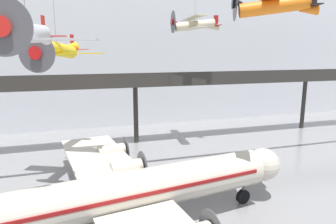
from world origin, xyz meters
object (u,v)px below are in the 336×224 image
(suspended_plane_orange_highwing, at_px, (274,6))
(suspended_plane_yellow_lowwing, at_px, (57,49))
(suspended_plane_cream_biplane, at_px, (195,25))
(suspended_plane_silver_racer, at_px, (27,34))
(airliner_silver_main, at_px, (115,196))

(suspended_plane_orange_highwing, xyz_separation_m, suspended_plane_yellow_lowwing, (-16.68, 10.58, -3.29))
(suspended_plane_cream_biplane, xyz_separation_m, suspended_plane_silver_racer, (-18.44, -18.68, -2.47))
(suspended_plane_orange_highwing, bearing_deg, suspended_plane_yellow_lowwing, -10.09)
(airliner_silver_main, relative_size, suspended_plane_orange_highwing, 4.54)
(suspended_plane_cream_biplane, relative_size, suspended_plane_yellow_lowwing, 0.87)
(suspended_plane_yellow_lowwing, bearing_deg, suspended_plane_cream_biplane, 138.42)
(suspended_plane_orange_highwing, relative_size, suspended_plane_cream_biplane, 0.94)
(suspended_plane_orange_highwing, bearing_deg, airliner_silver_main, 25.24)
(airliner_silver_main, distance_m, suspended_plane_orange_highwing, 18.77)
(suspended_plane_orange_highwing, height_order, suspended_plane_yellow_lowwing, suspended_plane_orange_highwing)
(suspended_plane_orange_highwing, xyz_separation_m, suspended_plane_cream_biplane, (0.74, 18.30, 0.05))
(airliner_silver_main, relative_size, suspended_plane_yellow_lowwing, 3.73)
(airliner_silver_main, height_order, suspended_plane_silver_racer, suspended_plane_silver_racer)
(suspended_plane_orange_highwing, relative_size, suspended_plane_silver_racer, 0.91)
(suspended_plane_orange_highwing, height_order, suspended_plane_cream_biplane, same)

